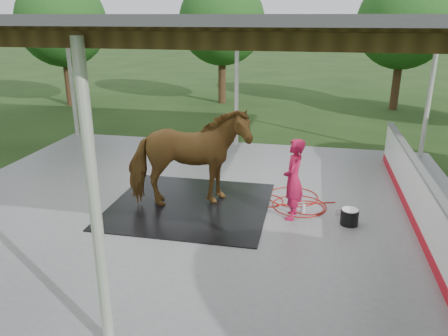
% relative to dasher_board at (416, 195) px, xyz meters
% --- Properties ---
extents(ground, '(100.00, 100.00, 0.00)m').
position_rel_dasher_board_xyz_m(ground, '(-4.60, 0.00, -0.59)').
color(ground, '#1E3814').
extents(concrete_slab, '(12.00, 10.00, 0.05)m').
position_rel_dasher_board_xyz_m(concrete_slab, '(-4.60, 0.00, -0.57)').
color(concrete_slab, slate).
rests_on(concrete_slab, ground).
extents(pavilion_structure, '(12.60, 10.60, 4.05)m').
position_rel_dasher_board_xyz_m(pavilion_structure, '(-4.60, -0.00, 3.37)').
color(pavilion_structure, beige).
rests_on(pavilion_structure, ground).
extents(dasher_board, '(0.16, 8.00, 1.15)m').
position_rel_dasher_board_xyz_m(dasher_board, '(0.00, 0.00, 0.00)').
color(dasher_board, '#B30E1D').
rests_on(dasher_board, concrete_slab).
extents(tree_belt, '(28.00, 28.00, 5.80)m').
position_rel_dasher_board_xyz_m(tree_belt, '(-4.30, 0.90, 3.20)').
color(tree_belt, '#382314').
rests_on(tree_belt, ground).
extents(rubber_mat, '(3.46, 3.24, 0.03)m').
position_rel_dasher_board_xyz_m(rubber_mat, '(-4.76, -0.30, -0.53)').
color(rubber_mat, black).
rests_on(rubber_mat, concrete_slab).
extents(horse, '(2.84, 2.06, 2.19)m').
position_rel_dasher_board_xyz_m(horse, '(-4.76, -0.30, 0.58)').
color(horse, brown).
rests_on(horse, rubber_mat).
extents(handler, '(0.47, 0.66, 1.71)m').
position_rel_dasher_board_xyz_m(handler, '(-2.50, -0.42, 0.31)').
color(handler, '#B4133E').
rests_on(handler, concrete_slab).
extents(wash_bucket, '(0.36, 0.36, 0.34)m').
position_rel_dasher_board_xyz_m(wash_bucket, '(-1.33, -0.53, -0.37)').
color(wash_bucket, black).
rests_on(wash_bucket, concrete_slab).
extents(soap_bottle_a, '(0.15, 0.15, 0.28)m').
position_rel_dasher_board_xyz_m(soap_bottle_a, '(-2.27, -0.20, -0.40)').
color(soap_bottle_a, silver).
rests_on(soap_bottle_a, concrete_slab).
extents(soap_bottle_b, '(0.11, 0.11, 0.20)m').
position_rel_dasher_board_xyz_m(soap_bottle_b, '(-1.53, -0.07, -0.44)').
color(soap_bottle_b, '#338CD8').
rests_on(soap_bottle_b, concrete_slab).
extents(hose_coil, '(1.87, 1.72, 0.02)m').
position_rel_dasher_board_xyz_m(hose_coil, '(-2.48, 0.36, -0.53)').
color(hose_coil, '#9F130B').
rests_on(hose_coil, concrete_slab).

